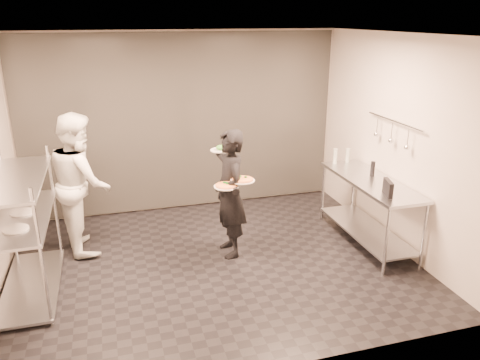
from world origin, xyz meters
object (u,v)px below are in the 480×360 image
object	(u,v)px
pizza_plate_far	(243,180)
pos_monitor	(388,188)
pass_rack	(23,229)
bottle_green	(335,156)
pizza_plate_near	(226,186)
salad_plate	(221,149)
waiter	(230,194)
bottle_clear	(348,155)
bottle_dark	(373,169)
chef	(81,183)
prep_counter	(369,200)

from	to	relation	value
pizza_plate_far	pos_monitor	size ratio (longest dim) A/B	1.13
pass_rack	bottle_green	size ratio (longest dim) A/B	7.21
pizza_plate_near	salad_plate	size ratio (longest dim) A/B	1.13
pos_monitor	bottle_green	xyz separation A→B (m)	(-0.01, 1.37, 0.01)
waiter	pizza_plate_far	distance (m)	0.34
pos_monitor	pass_rack	bearing A→B (deg)	-171.28
salad_plate	bottle_clear	world-z (taller)	salad_plate
pass_rack	pizza_plate_far	bearing A→B (deg)	0.48
waiter	pizza_plate_far	size ratio (longest dim) A/B	5.56
pass_rack	bottle_dark	size ratio (longest dim) A/B	7.84
pass_rack	bottle_dark	world-z (taller)	pass_rack
waiter	chef	distance (m)	1.97
pos_monitor	bottle_green	size ratio (longest dim) A/B	1.21
bottle_green	waiter	bearing A→B (deg)	-161.72
chef	bottle_dark	xyz separation A→B (m)	(3.82, -0.80, 0.09)
chef	pizza_plate_near	size ratio (longest dim) A/B	6.05
pizza_plate_near	bottle_green	xyz separation A→B (m)	(1.87, 0.79, -0.01)
chef	bottle_dark	distance (m)	3.91
prep_counter	waiter	xyz separation A→B (m)	(-1.90, 0.21, 0.21)
pass_rack	bottle_clear	world-z (taller)	pass_rack
waiter	bottle_clear	xyz separation A→B (m)	(1.98, 0.59, 0.19)
salad_plate	pos_monitor	size ratio (longest dim) A/B	1.01
chef	pos_monitor	xyz separation A→B (m)	(3.61, -1.50, 0.09)
pass_rack	waiter	xyz separation A→B (m)	(2.43, 0.22, 0.07)
prep_counter	pizza_plate_far	world-z (taller)	pizza_plate_far
waiter	bottle_clear	world-z (taller)	waiter
chef	pizza_plate_near	world-z (taller)	chef
bottle_green	bottle_clear	size ratio (longest dim) A/B	1.05
bottle_clear	bottle_green	bearing A→B (deg)	180.00
bottle_green	bottle_dark	bearing A→B (deg)	-71.60
pizza_plate_far	prep_counter	bearing A→B (deg)	-0.60
pizza_plate_far	bottle_clear	bearing A→B (deg)	22.72
chef	pizza_plate_far	bearing A→B (deg)	-125.99
pos_monitor	bottle_clear	bearing A→B (deg)	98.18
pass_rack	bottle_green	bearing A→B (deg)	10.81
bottle_green	bottle_dark	world-z (taller)	bottle_green
pass_rack	pizza_plate_far	size ratio (longest dim) A/B	5.31
pizza_plate_near	bottle_clear	world-z (taller)	bottle_clear
chef	pos_monitor	size ratio (longest dim) A/B	6.93
pass_rack	prep_counter	size ratio (longest dim) A/B	0.89
pass_rack	chef	xyz separation A→B (m)	(0.60, 0.94, 0.16)
pizza_plate_near	pizza_plate_far	size ratio (longest dim) A/B	1.02
pass_rack	pizza_plate_near	world-z (taller)	pass_rack
prep_counter	pizza_plate_near	distance (m)	2.04
pos_monitor	pizza_plate_far	bearing A→B (deg)	176.97
pizza_plate_near	bottle_green	distance (m)	2.03
bottle_dark	salad_plate	bearing A→B (deg)	168.79
pass_rack	bottle_green	distance (m)	4.29
waiter	pos_monitor	xyz separation A→B (m)	(1.78, -0.78, 0.18)
pass_rack	bottle_clear	xyz separation A→B (m)	(4.41, 0.80, 0.26)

